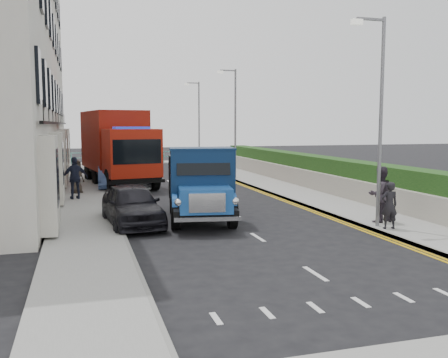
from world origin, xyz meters
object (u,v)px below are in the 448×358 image
lamp_near (378,110)px  lamp_mid (234,117)px  bedford_lorry (202,189)px  red_lorry (117,146)px  parked_car_front (132,205)px  pedestrian_east_near (389,205)px  lamp_far (198,119)px

lamp_near → lamp_mid: (0.00, 16.00, 0.00)m
lamp_mid → bedford_lorry: 14.58m
red_lorry → parked_car_front: bearing=-101.0°
red_lorry → pedestrian_east_near: red_lorry is taller
lamp_mid → pedestrian_east_near: 16.79m
lamp_mid → lamp_far: 10.00m
lamp_near → pedestrian_east_near: lamp_near is taller
lamp_mid → pedestrian_east_near: bearing=-89.2°
lamp_near → pedestrian_east_near: (0.22, -0.50, -3.10)m
lamp_mid → parked_car_front: lamp_mid is taller
parked_car_front → lamp_mid: bearing=54.1°
parked_car_front → bedford_lorry: bearing=-11.6°
lamp_near → red_lorry: (-7.35, 15.27, -1.70)m
pedestrian_east_near → lamp_mid: bearing=-82.4°
red_lorry → pedestrian_east_near: 17.55m
lamp_far → parked_car_front: bearing=-108.7°
lamp_near → bedford_lorry: (-5.32, 2.71, -2.76)m
lamp_far → pedestrian_east_near: lamp_far is taller
lamp_mid → lamp_far: (0.00, 10.00, 0.00)m
parked_car_front → pedestrian_east_near: (8.00, -3.50, 0.16)m
lamp_far → red_lorry: bearing=-124.4°
lamp_mid → pedestrian_east_near: lamp_mid is taller
red_lorry → parked_car_front: size_ratio=1.98×
bedford_lorry → lamp_near: bearing=-17.8°
lamp_near → pedestrian_east_near: 3.15m
pedestrian_east_near → bedford_lorry: bearing=-23.3°
bedford_lorry → parked_car_front: (-2.45, 0.29, -0.50)m
lamp_far → red_lorry: 13.12m
bedford_lorry → lamp_mid: bearing=77.4°
lamp_near → red_lorry: lamp_near is taller
lamp_far → parked_car_front: 24.50m
lamp_far → bedford_lorry: lamp_far is taller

